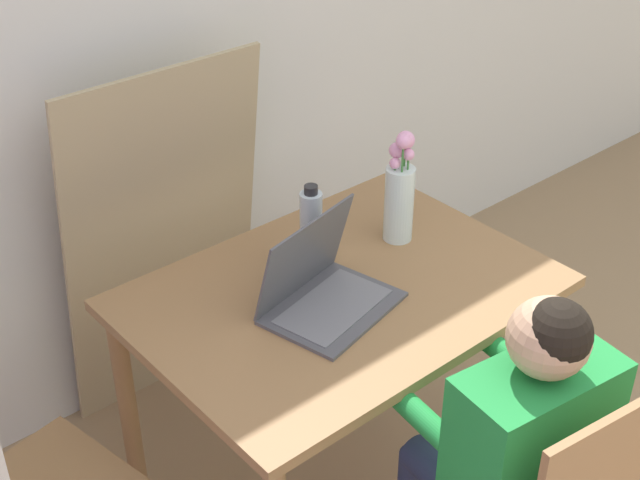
# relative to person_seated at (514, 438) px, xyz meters

# --- Properties ---
(dining_table) EXTENTS (1.05, 0.76, 0.74)m
(dining_table) POSITION_rel_person_seated_xyz_m (0.01, 0.58, -0.02)
(dining_table) COLOR olive
(dining_table) RESTS_ON ground_plane
(person_seated) EXTENTS (0.41, 0.46, 1.06)m
(person_seated) POSITION_rel_person_seated_xyz_m (0.00, 0.00, 0.00)
(person_seated) COLOR #1E8438
(person_seated) RESTS_ON ground_plane
(laptop) EXTENTS (0.37, 0.30, 0.24)m
(laptop) POSITION_rel_person_seated_xyz_m (-0.07, 0.56, 0.14)
(laptop) COLOR #4C4C51
(laptop) RESTS_ON dining_table
(flower_vase) EXTENTS (0.08, 0.08, 0.33)m
(flower_vase) POSITION_rel_person_seated_xyz_m (0.29, 0.66, 0.22)
(flower_vase) COLOR silver
(flower_vase) RESTS_ON dining_table
(water_bottle) EXTENTS (0.06, 0.06, 0.23)m
(water_bottle) POSITION_rel_person_seated_xyz_m (0.04, 0.73, 0.19)
(water_bottle) COLOR silver
(water_bottle) RESTS_ON dining_table
(cardboard_panel) EXTENTS (0.66, 0.18, 1.18)m
(cardboard_panel) POSITION_rel_person_seated_xyz_m (-0.10, 1.28, -0.07)
(cardboard_panel) COLOR tan
(cardboard_panel) RESTS_ON ground_plane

